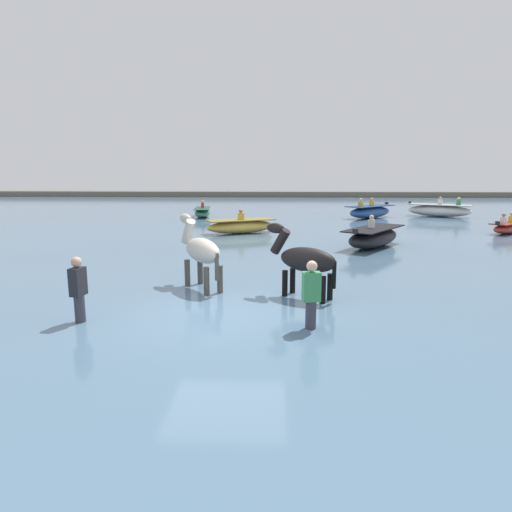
{
  "coord_description": "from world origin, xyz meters",
  "views": [
    {
      "loc": [
        0.95,
        -8.87,
        3.25
      ],
      "look_at": [
        0.48,
        3.6,
        0.85
      ],
      "focal_mm": 31.75,
      "sensor_mm": 36.0,
      "label": 1
    }
  ],
  "objects_px": {
    "boat_mid_outer": "(241,226)",
    "boat_far_offshore": "(440,210)",
    "boat_distant_east": "(202,212)",
    "boat_near_starboard": "(509,227)",
    "person_wading_mid": "(79,296)",
    "horse_trailing_black": "(305,262)",
    "boat_near_port": "(373,237)",
    "person_onlooker_right": "(311,301)",
    "horse_lead_pinto": "(201,252)",
    "boat_distant_west": "(370,212)"
  },
  "relations": [
    {
      "from": "boat_far_offshore",
      "to": "boat_distant_east",
      "type": "height_order",
      "value": "boat_far_offshore"
    },
    {
      "from": "boat_far_offshore",
      "to": "boat_near_starboard",
      "type": "xyz_separation_m",
      "value": [
        0.52,
        -7.45,
        -0.11
      ]
    },
    {
      "from": "person_wading_mid",
      "to": "boat_mid_outer",
      "type": "bearing_deg",
      "value": 79.88
    },
    {
      "from": "boat_mid_outer",
      "to": "boat_far_offshore",
      "type": "bearing_deg",
      "value": 33.76
    },
    {
      "from": "boat_near_port",
      "to": "boat_distant_west",
      "type": "height_order",
      "value": "boat_distant_west"
    },
    {
      "from": "boat_distant_west",
      "to": "boat_far_offshore",
      "type": "bearing_deg",
      "value": 12.62
    },
    {
      "from": "boat_mid_outer",
      "to": "person_onlooker_right",
      "type": "xyz_separation_m",
      "value": [
        2.19,
        -12.66,
        0.2
      ]
    },
    {
      "from": "boat_near_port",
      "to": "boat_distant_east",
      "type": "relative_size",
      "value": 1.26
    },
    {
      "from": "horse_lead_pinto",
      "to": "person_onlooker_right",
      "type": "bearing_deg",
      "value": -48.6
    },
    {
      "from": "boat_distant_west",
      "to": "horse_trailing_black",
      "type": "bearing_deg",
      "value": -106.34
    },
    {
      "from": "horse_lead_pinto",
      "to": "boat_distant_east",
      "type": "distance_m",
      "value": 17.25
    },
    {
      "from": "boat_far_offshore",
      "to": "boat_distant_east",
      "type": "bearing_deg",
      "value": -177.08
    },
    {
      "from": "boat_mid_outer",
      "to": "boat_distant_east",
      "type": "relative_size",
      "value": 1.2
    },
    {
      "from": "boat_near_port",
      "to": "person_onlooker_right",
      "type": "bearing_deg",
      "value": -108.82
    },
    {
      "from": "horse_trailing_black",
      "to": "person_onlooker_right",
      "type": "relative_size",
      "value": 1.23
    },
    {
      "from": "horse_trailing_black",
      "to": "boat_mid_outer",
      "type": "bearing_deg",
      "value": 101.76
    },
    {
      "from": "boat_far_offshore",
      "to": "boat_mid_outer",
      "type": "relative_size",
      "value": 1.16
    },
    {
      "from": "boat_far_offshore",
      "to": "person_wading_mid",
      "type": "height_order",
      "value": "person_wading_mid"
    },
    {
      "from": "person_wading_mid",
      "to": "person_onlooker_right",
      "type": "relative_size",
      "value": 1.0
    },
    {
      "from": "boat_mid_outer",
      "to": "boat_distant_west",
      "type": "bearing_deg",
      "value": 43.29
    },
    {
      "from": "horse_trailing_black",
      "to": "boat_near_port",
      "type": "bearing_deg",
      "value": 66.28
    },
    {
      "from": "boat_near_starboard",
      "to": "boat_distant_east",
      "type": "relative_size",
      "value": 0.88
    },
    {
      "from": "boat_distant_east",
      "to": "person_onlooker_right",
      "type": "distance_m",
      "value": 20.46
    },
    {
      "from": "horse_lead_pinto",
      "to": "boat_near_starboard",
      "type": "bearing_deg",
      "value": 39.27
    },
    {
      "from": "boat_near_port",
      "to": "horse_trailing_black",
      "type": "bearing_deg",
      "value": -113.72
    },
    {
      "from": "boat_mid_outer",
      "to": "person_onlooker_right",
      "type": "distance_m",
      "value": 12.85
    },
    {
      "from": "person_wading_mid",
      "to": "person_onlooker_right",
      "type": "height_order",
      "value": "same"
    },
    {
      "from": "horse_trailing_black",
      "to": "boat_near_starboard",
      "type": "height_order",
      "value": "horse_trailing_black"
    },
    {
      "from": "boat_mid_outer",
      "to": "boat_distant_east",
      "type": "xyz_separation_m",
      "value": [
        -2.9,
        7.16,
        -0.04
      ]
    },
    {
      "from": "horse_lead_pinto",
      "to": "person_wading_mid",
      "type": "height_order",
      "value": "horse_lead_pinto"
    },
    {
      "from": "boat_near_port",
      "to": "person_onlooker_right",
      "type": "distance_m",
      "value": 9.63
    },
    {
      "from": "boat_distant_west",
      "to": "person_wading_mid",
      "type": "relative_size",
      "value": 2.1
    },
    {
      "from": "horse_trailing_black",
      "to": "boat_mid_outer",
      "type": "height_order",
      "value": "horse_trailing_black"
    },
    {
      "from": "horse_trailing_black",
      "to": "person_wading_mid",
      "type": "xyz_separation_m",
      "value": [
        -4.43,
        -1.88,
        -0.32
      ]
    },
    {
      "from": "boat_distant_west",
      "to": "boat_mid_outer",
      "type": "distance_m",
      "value": 10.07
    },
    {
      "from": "boat_near_starboard",
      "to": "person_wading_mid",
      "type": "relative_size",
      "value": 1.53
    },
    {
      "from": "boat_near_starboard",
      "to": "person_onlooker_right",
      "type": "relative_size",
      "value": 1.53
    },
    {
      "from": "boat_near_starboard",
      "to": "boat_distant_east",
      "type": "bearing_deg",
      "value": 156.29
    },
    {
      "from": "boat_near_port",
      "to": "person_wading_mid",
      "type": "relative_size",
      "value": 2.19
    },
    {
      "from": "horse_trailing_black",
      "to": "boat_mid_outer",
      "type": "xyz_separation_m",
      "value": [
        -2.2,
        10.58,
        -0.52
      ]
    },
    {
      "from": "boat_far_offshore",
      "to": "person_wading_mid",
      "type": "relative_size",
      "value": 2.42
    },
    {
      "from": "horse_lead_pinto",
      "to": "person_wading_mid",
      "type": "bearing_deg",
      "value": -127.07
    },
    {
      "from": "person_wading_mid",
      "to": "person_onlooker_right",
      "type": "distance_m",
      "value": 4.42
    },
    {
      "from": "boat_distant_west",
      "to": "boat_mid_outer",
      "type": "height_order",
      "value": "boat_distant_west"
    },
    {
      "from": "boat_far_offshore",
      "to": "boat_near_starboard",
      "type": "relative_size",
      "value": 1.58
    },
    {
      "from": "boat_distant_east",
      "to": "person_wading_mid",
      "type": "xyz_separation_m",
      "value": [
        0.67,
        -19.62,
        0.23
      ]
    },
    {
      "from": "horse_trailing_black",
      "to": "boat_distant_east",
      "type": "xyz_separation_m",
      "value": [
        -5.1,
        17.74,
        -0.56
      ]
    },
    {
      "from": "boat_near_starboard",
      "to": "boat_distant_east",
      "type": "height_order",
      "value": "boat_distant_east"
    },
    {
      "from": "horse_lead_pinto",
      "to": "boat_near_port",
      "type": "xyz_separation_m",
      "value": [
        5.56,
        6.32,
        -0.54
      ]
    },
    {
      "from": "horse_lead_pinto",
      "to": "boat_near_port",
      "type": "relative_size",
      "value": 0.6
    }
  ]
}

